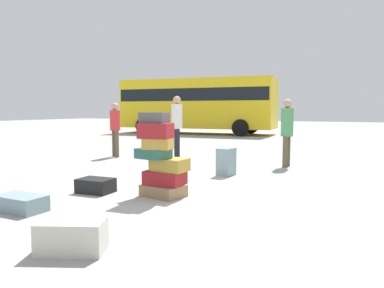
% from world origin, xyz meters
% --- Properties ---
extents(ground_plane, '(80.00, 80.00, 0.00)m').
position_xyz_m(ground_plane, '(0.00, 0.00, 0.00)').
color(ground_plane, '#9E9E99').
extents(suitcase_tower, '(0.77, 0.66, 1.36)m').
position_xyz_m(suitcase_tower, '(-0.48, -0.34, 0.57)').
color(suitcase_tower, olive).
rests_on(suitcase_tower, ground).
extents(suitcase_cream_foreground_near, '(0.73, 0.59, 0.32)m').
position_xyz_m(suitcase_cream_foreground_near, '(-0.05, -2.72, 0.16)').
color(suitcase_cream_foreground_near, beige).
rests_on(suitcase_cream_foreground_near, ground).
extents(suitcase_slate_behind_tower, '(0.34, 0.42, 0.58)m').
position_xyz_m(suitcase_slate_behind_tower, '(-0.28, 1.95, 0.29)').
color(suitcase_slate_behind_tower, gray).
rests_on(suitcase_slate_behind_tower, ground).
extents(suitcase_slate_upright_blue, '(0.71, 0.40, 0.22)m').
position_xyz_m(suitcase_slate_upright_blue, '(-1.78, -1.95, 0.11)').
color(suitcase_slate_upright_blue, gray).
rests_on(suitcase_slate_upright_blue, ground).
extents(suitcase_black_foreground_far, '(0.61, 0.45, 0.24)m').
position_xyz_m(suitcase_black_foreground_far, '(-1.64, -0.59, 0.12)').
color(suitcase_black_foreground_far, black).
rests_on(suitcase_black_foreground_far, ground).
extents(person_bearded_onlooker, '(0.31, 0.30, 1.60)m').
position_xyz_m(person_bearded_onlooker, '(-4.35, 3.32, 0.96)').
color(person_bearded_onlooker, brown).
rests_on(person_bearded_onlooker, ground).
extents(person_tourist_with_camera, '(0.30, 0.34, 1.66)m').
position_xyz_m(person_tourist_with_camera, '(0.60, 3.76, 0.98)').
color(person_tourist_with_camera, brown).
rests_on(person_tourist_with_camera, ground).
extents(person_passerby_in_red, '(0.30, 0.30, 1.78)m').
position_xyz_m(person_passerby_in_red, '(-2.45, 3.66, 1.06)').
color(person_passerby_in_red, black).
rests_on(person_passerby_in_red, ground).
extents(parked_bus, '(9.18, 3.37, 3.15)m').
position_xyz_m(parked_bus, '(-6.92, 14.05, 1.83)').
color(parked_bus, yellow).
rests_on(parked_bus, ground).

